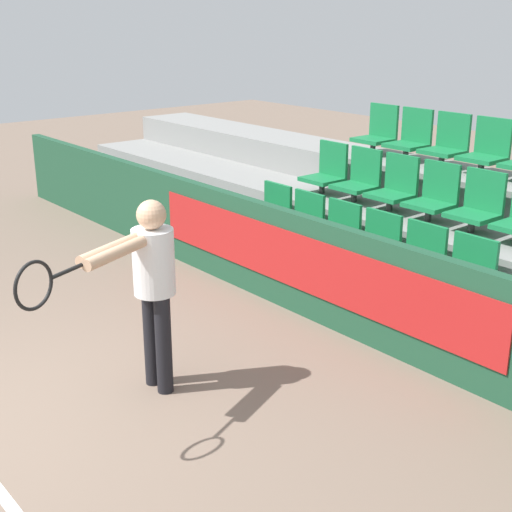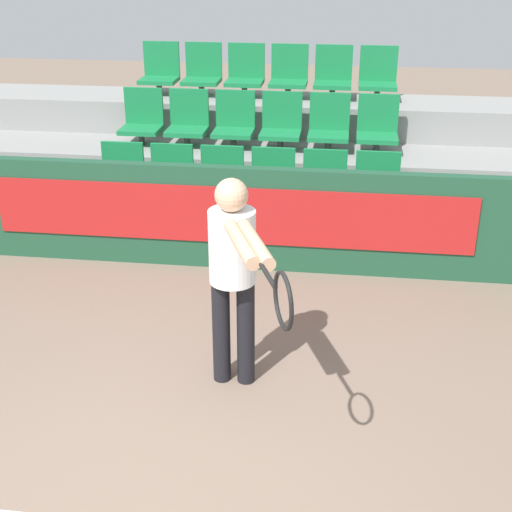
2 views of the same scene
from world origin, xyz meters
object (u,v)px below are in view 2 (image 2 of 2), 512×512
at_px(stadium_chair_1, 171,179).
at_px(stadium_chair_11, 377,127).
at_px(stadium_chair_13, 202,72).
at_px(stadium_chair_14, 245,73).
at_px(stadium_chair_5, 377,187).
at_px(stadium_chair_16, 333,75).
at_px(tennis_player, 235,265).
at_px(stadium_chair_6, 142,120).
at_px(stadium_chair_15, 289,74).
at_px(stadium_chair_9, 281,124).
at_px(stadium_chair_8, 234,123).
at_px(stadium_chair_2, 221,181).
at_px(stadium_chair_0, 121,176).
at_px(stadium_chair_3, 272,183).
at_px(stadium_chair_10, 329,126).
at_px(stadium_chair_7, 188,121).
at_px(stadium_chair_17, 378,77).
at_px(stadium_chair_4, 324,185).
at_px(stadium_chair_12, 160,71).

relative_size(stadium_chair_1, stadium_chair_11, 1.00).
height_order(stadium_chair_13, stadium_chair_14, same).
relative_size(stadium_chair_5, stadium_chair_16, 1.00).
bearing_deg(tennis_player, stadium_chair_6, 92.91).
bearing_deg(stadium_chair_15, stadium_chair_16, 0.00).
relative_size(stadium_chair_6, tennis_player, 0.39).
bearing_deg(stadium_chair_16, stadium_chair_14, 180.00).
distance_m(stadium_chair_9, tennis_player, 3.58).
distance_m(stadium_chair_8, stadium_chair_14, 0.99).
xyz_separation_m(stadium_chair_2, stadium_chair_5, (1.62, 0.00, 0.00)).
distance_m(stadium_chair_0, stadium_chair_3, 1.62).
distance_m(stadium_chair_15, tennis_player, 4.52).
distance_m(stadium_chair_6, stadium_chair_10, 2.16).
bearing_deg(stadium_chair_9, stadium_chair_7, 180.00).
xyz_separation_m(stadium_chair_1, tennis_player, (1.11, -2.67, 0.32)).
bearing_deg(stadium_chair_7, stadium_chair_2, -59.40).
bearing_deg(stadium_chair_13, stadium_chair_0, -106.48).
bearing_deg(stadium_chair_5, tennis_player, -111.35).
bearing_deg(stadium_chair_13, stadium_chair_14, 0.00).
distance_m(stadium_chair_10, stadium_chair_16, 0.99).
xyz_separation_m(stadium_chair_13, stadium_chair_17, (2.16, 0.00, 0.00)).
xyz_separation_m(stadium_chair_7, stadium_chair_11, (2.16, 0.00, 0.00)).
xyz_separation_m(stadium_chair_3, stadium_chair_4, (0.54, 0.00, 0.00)).
xyz_separation_m(stadium_chair_1, stadium_chair_16, (1.62, 1.82, 0.78)).
relative_size(stadium_chair_11, stadium_chair_12, 1.00).
xyz_separation_m(stadium_chair_0, tennis_player, (1.65, -2.67, 0.32)).
distance_m(stadium_chair_4, stadium_chair_8, 1.46).
bearing_deg(stadium_chair_0, stadium_chair_14, 59.40).
relative_size(stadium_chair_5, stadium_chair_11, 1.00).
bearing_deg(stadium_chair_3, stadium_chair_14, 106.48).
relative_size(stadium_chair_8, stadium_chair_15, 1.00).
height_order(stadium_chair_14, tennis_player, stadium_chair_14).
height_order(stadium_chair_1, stadium_chair_11, stadium_chair_11).
bearing_deg(stadium_chair_6, stadium_chair_11, 0.00).
xyz_separation_m(stadium_chair_7, stadium_chair_16, (1.62, 0.91, 0.39)).
bearing_deg(stadium_chair_15, stadium_chair_2, -106.48).
distance_m(stadium_chair_8, stadium_chair_12, 1.46).
height_order(stadium_chair_12, stadium_chair_14, same).
bearing_deg(stadium_chair_0, stadium_chair_5, 0.00).
xyz_separation_m(stadium_chair_4, stadium_chair_16, (0.00, 1.82, 0.78)).
xyz_separation_m(stadium_chair_1, stadium_chair_13, (0.00, 1.82, 0.78)).
bearing_deg(stadium_chair_0, stadium_chair_13, 73.52).
bearing_deg(stadium_chair_10, stadium_chair_12, 157.09).
height_order(stadium_chair_9, stadium_chair_12, stadium_chair_12).
bearing_deg(stadium_chair_11, stadium_chair_0, -161.32).
xyz_separation_m(stadium_chair_10, tennis_player, (-0.50, -3.58, -0.07)).
xyz_separation_m(stadium_chair_0, stadium_chair_14, (1.08, 1.82, 0.78)).
bearing_deg(stadium_chair_13, stadium_chair_8, -59.40).
height_order(stadium_chair_11, stadium_chair_14, stadium_chair_14).
relative_size(stadium_chair_2, stadium_chair_17, 1.00).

